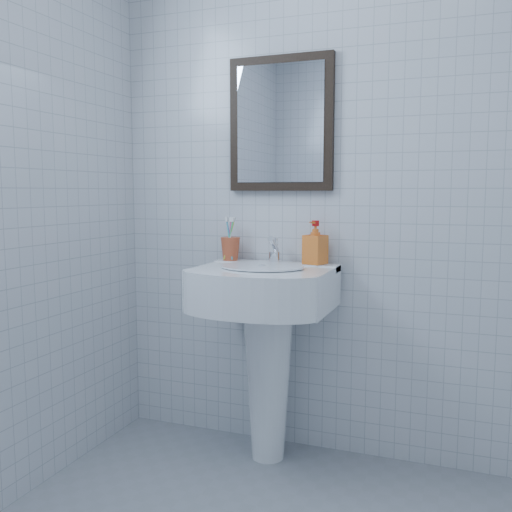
% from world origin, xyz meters
% --- Properties ---
extents(wall_back, '(2.20, 0.02, 2.50)m').
position_xyz_m(wall_back, '(0.00, 1.20, 1.25)').
color(wall_back, silver).
rests_on(wall_back, ground).
extents(washbasin, '(0.59, 0.44, 0.91)m').
position_xyz_m(washbasin, '(-0.28, 0.99, 0.61)').
color(washbasin, white).
rests_on(washbasin, ground).
extents(faucet, '(0.05, 0.11, 0.13)m').
position_xyz_m(faucet, '(-0.28, 1.10, 0.96)').
color(faucet, silver).
rests_on(faucet, washbasin).
extents(toothbrush_cup, '(0.12, 0.12, 0.11)m').
position_xyz_m(toothbrush_cup, '(-0.51, 1.12, 0.96)').
color(toothbrush_cup, '#B54928').
rests_on(toothbrush_cup, washbasin).
extents(soap_dispenser, '(0.11, 0.11, 0.20)m').
position_xyz_m(soap_dispenser, '(-0.09, 1.12, 1.01)').
color(soap_dispenser, '#E35716').
rests_on(soap_dispenser, washbasin).
extents(wall_mirror, '(0.50, 0.04, 0.62)m').
position_xyz_m(wall_mirror, '(-0.28, 1.18, 1.55)').
color(wall_mirror, black).
rests_on(wall_mirror, wall_back).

